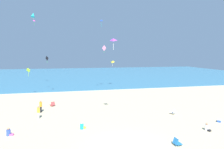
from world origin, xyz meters
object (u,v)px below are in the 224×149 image
beach_chair_near_camera (177,142)px  beach_chair_mid_beach (53,104)px  person_5 (82,126)px  kite_magenta (34,20)px  kite_purple (113,40)px  person_4 (41,106)px  person_1 (38,112)px  kite_pink (104,48)px  kite_lime (28,70)px  kite_yellow (112,62)px  cooler_box (219,121)px  kite_black (47,58)px  kite_blue (101,20)px  kite_teal (33,15)px  person_2 (207,128)px  person_0 (9,133)px  beach_chair_far_right (173,112)px

beach_chair_near_camera → beach_chair_mid_beach: bearing=121.2°
beach_chair_mid_beach → person_5: size_ratio=1.18×
kite_magenta → person_5: bearing=-67.5°
kite_purple → person_4: bearing=147.8°
person_1 → kite_pink: bearing=-115.7°
kite_lime → kite_yellow: kite_yellow is taller
cooler_box → person_5: (-14.04, 1.10, 0.12)m
kite_pink → kite_yellow: bearing=50.3°
beach_chair_mid_beach → kite_yellow: (11.24, 13.64, 5.10)m
person_4 → kite_black: bearing=109.9°
cooler_box → kite_blue: bearing=121.1°
kite_teal → kite_black: (3.05, -6.84, -8.39)m
cooler_box → kite_purple: 13.81m
person_5 → person_1: bearing=105.2°
person_2 → person_4: (-15.73, 9.14, 0.60)m
person_0 → person_4: (1.77, 6.49, 0.59)m
beach_chair_far_right → cooler_box: beach_chair_far_right is taller
cooler_box → kite_lime: (-21.72, 17.63, 4.20)m
person_4 → kite_pink: kite_pink is taller
kite_teal → kite_magenta: (1.58, -8.98, -2.47)m
person_0 → person_2: bearing=0.5°
kite_pink → beach_chair_far_right: bearing=-73.9°
kite_teal → kite_pink: kite_teal is taller
beach_chair_far_right → kite_teal: size_ratio=0.45×
beach_chair_near_camera → kite_lime: 26.28m
person_0 → person_4: size_ratio=0.49×
kite_lime → kite_black: bearing=10.8°
kite_purple → kite_yellow: kite_purple is taller
cooler_box → kite_pink: size_ratio=0.39×
beach_chair_far_right → person_0: size_ratio=1.15×
person_0 → kite_magenta: bearing=98.8°
beach_chair_near_camera → kite_blue: 23.54m
person_0 → kite_teal: (-1.50, 24.13, 14.40)m
kite_yellow → cooler_box: bearing=-75.4°
beach_chair_mid_beach → person_5: (3.37, -8.95, -0.03)m
person_2 → kite_lime: kite_lime is taller
person_5 → kite_blue: kite_blue is taller
kite_teal → beach_chair_mid_beach: bearing=-73.6°
person_1 → person_5: person_1 is taller
person_5 → kite_teal: size_ratio=0.37×
beach_chair_near_camera → kite_lime: size_ratio=0.45×
kite_black → kite_teal: bearing=114.0°
person_4 → kite_yellow: bearing=71.5°
person_2 → kite_pink: 24.75m
person_1 → kite_teal: size_ratio=0.77×
cooler_box → kite_blue: (-9.68, 16.06, 12.44)m
person_0 → kite_blue: kite_blue is taller
beach_chair_far_right → kite_teal: (-18.52, 21.58, 14.42)m
person_1 → kite_blue: bearing=-122.0°
kite_pink → kite_blue: bearing=-104.8°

